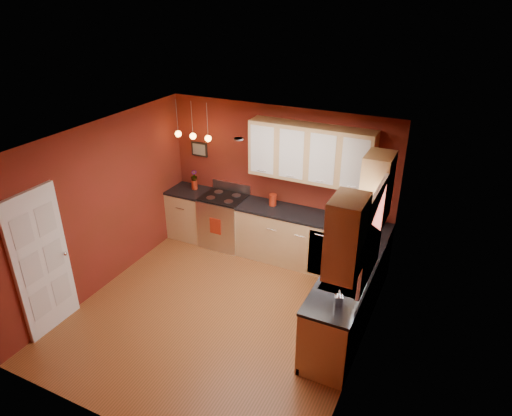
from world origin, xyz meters
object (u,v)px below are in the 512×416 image
at_px(sink, 345,281).
at_px(coffee_maker, 372,219).
at_px(soap_pump, 339,298).
at_px(red_canister, 273,200).
at_px(gas_range, 224,220).

distance_m(sink, coffee_maker, 1.60).
bearing_deg(coffee_maker, soap_pump, -75.91).
bearing_deg(sink, red_canister, 137.22).
bearing_deg(red_canister, coffee_maker, 0.28).
xyz_separation_m(red_canister, soap_pump, (1.78, -2.13, 0.00)).
bearing_deg(soap_pump, coffee_maker, 92.72).
xyz_separation_m(gas_range, red_canister, (0.91, 0.08, 0.56)).
bearing_deg(red_canister, sink, -42.78).
height_order(sink, soap_pump, sink).
height_order(red_canister, soap_pump, soap_pump).
relative_size(gas_range, coffee_maker, 4.34).
distance_m(coffee_maker, soap_pump, 2.14).
distance_m(gas_range, soap_pump, 3.43).
bearing_deg(sink, coffee_maker, 91.03).
xyz_separation_m(gas_range, soap_pump, (2.70, -2.05, 0.56)).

